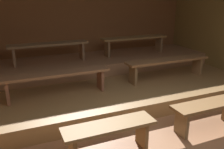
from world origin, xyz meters
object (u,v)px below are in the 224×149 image
bench_floor_right (208,109)px  bench_middle_right (134,40)px  bench_floor_left (109,132)px  bench_lower_left (57,77)px  bench_middle_left (49,47)px  bench_lower_right (167,63)px

bench_floor_right → bench_middle_right: bearing=85.2°
bench_middle_right → bench_floor_left: bearing=-123.1°
bench_floor_right → bench_lower_left: 2.49m
bench_floor_left → bench_floor_right: same height
bench_floor_right → bench_floor_left: bearing=180.0°
bench_lower_left → bench_middle_right: bench_middle_right is taller
bench_floor_left → bench_middle_right: bench_middle_right is taller
bench_floor_right → bench_middle_left: bearing=123.1°
bench_lower_left → bench_middle_left: 1.31m
bench_middle_right → bench_lower_left: bearing=-149.6°
bench_lower_left → bench_middle_right: size_ratio=1.09×
bench_lower_right → bench_middle_right: 1.31m
bench_lower_right → bench_middle_left: bench_middle_left is taller
bench_lower_left → bench_middle_left: (0.10, 1.28, 0.27)m
bench_floor_left → bench_middle_right: size_ratio=0.70×
bench_floor_left → bench_middle_right: (1.83, 2.82, 0.56)m
bench_lower_left → bench_middle_right: 2.54m
bench_floor_left → bench_floor_right: size_ratio=1.00×
bench_lower_left → bench_floor_left: bearing=-77.6°
bench_floor_left → bench_floor_right: 1.60m
bench_floor_left → bench_middle_left: 2.88m
bench_lower_left → bench_middle_right: (2.17, 1.28, 0.27)m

